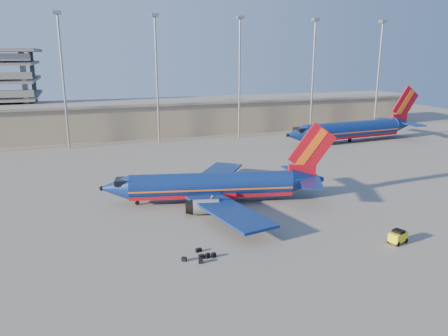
% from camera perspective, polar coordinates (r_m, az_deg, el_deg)
% --- Properties ---
extents(ground, '(220.00, 220.00, 0.00)m').
position_cam_1_polar(ground, '(62.19, 4.03, -4.21)').
color(ground, slate).
rests_on(ground, ground).
extents(terminal_building, '(122.00, 16.00, 8.50)m').
position_cam_1_polar(terminal_building, '(117.98, -2.38, 6.98)').
color(terminal_building, gray).
rests_on(terminal_building, ground).
extents(light_mast_row, '(101.60, 1.60, 28.65)m').
position_cam_1_polar(light_mast_row, '(104.04, -3.24, 13.26)').
color(light_mast_row, gray).
rests_on(light_mast_row, ground).
extents(aircraft_main, '(32.24, 30.68, 11.05)m').
position_cam_1_polar(aircraft_main, '(60.63, -0.93, -2.33)').
color(aircraft_main, navy).
rests_on(aircraft_main, ground).
extents(aircraft_second, '(37.61, 14.60, 12.73)m').
position_cam_1_polar(aircraft_second, '(107.13, 16.59, 4.85)').
color(aircraft_second, navy).
rests_on(aircraft_second, ground).
extents(baggage_tug, '(2.40, 1.88, 1.51)m').
position_cam_1_polar(baggage_tug, '(51.89, 21.77, -8.28)').
color(baggage_tug, yellow).
rests_on(baggage_tug, ground).
extents(luggage_pile, '(3.60, 3.04, 0.51)m').
position_cam_1_polar(luggage_pile, '(45.21, -2.97, -11.43)').
color(luggage_pile, black).
rests_on(luggage_pile, ground).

